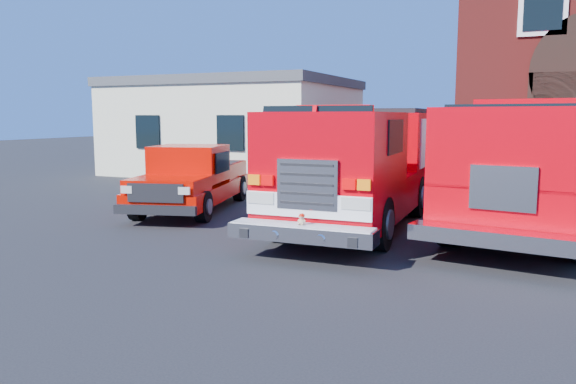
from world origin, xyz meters
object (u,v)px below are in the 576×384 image
at_px(side_building, 236,126).
at_px(fire_engine, 368,162).
at_px(secondary_truck, 543,159).
at_px(pickup_truck, 193,179).

xyz_separation_m(side_building, fire_engine, (9.15, -9.51, -0.71)).
bearing_deg(secondary_truck, side_building, 146.60).
height_order(pickup_truck, secondary_truck, secondary_truck).
height_order(side_building, pickup_truck, side_building).
relative_size(fire_engine, pickup_truck, 1.58).
height_order(fire_engine, secondary_truck, secondary_truck).
distance_m(fire_engine, pickup_truck, 5.06).
xyz_separation_m(side_building, pickup_truck, (4.15, -9.96, -1.33)).
bearing_deg(pickup_truck, secondary_truck, 7.87).
relative_size(side_building, fire_engine, 1.08).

